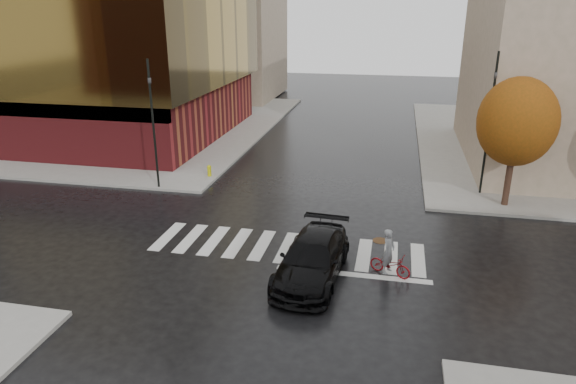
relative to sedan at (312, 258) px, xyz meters
name	(u,v)px	position (x,y,z in m)	size (l,w,h in m)	color
ground	(284,253)	(-1.48, 1.80, -0.79)	(120.00, 120.00, 0.00)	black
sidewalk_nw	(102,123)	(-22.48, 22.80, -0.72)	(30.00, 30.00, 0.15)	gray
crosswalk	(287,247)	(-1.48, 2.30, -0.79)	(12.00, 3.00, 0.01)	silver
office_glass	(55,26)	(-23.48, 19.79, 7.48)	(27.00, 19.00, 16.00)	maroon
building_nw_far	(212,2)	(-17.48, 38.80, 9.36)	(14.00, 12.00, 20.00)	gray
tree_ne_a	(517,122)	(8.52, 9.20, 3.66)	(3.80, 3.80, 6.50)	black
sedan	(312,258)	(0.00, 0.00, 0.00)	(2.23, 5.47, 1.59)	black
cyclist	(390,260)	(2.87, 0.80, -0.15)	(1.75, 1.20, 1.89)	maroon
traffic_light_nw	(153,117)	(-10.13, 8.10, 3.34)	(0.18, 0.15, 7.04)	black
traffic_light_ne	(490,115)	(7.52, 10.80, 3.66)	(0.17, 0.20, 7.51)	black
fire_hydrant	(209,170)	(-7.98, 10.50, -0.27)	(0.24, 0.24, 0.68)	#BFBE0B
manhole	(380,241)	(2.44, 3.80, -0.79)	(0.69, 0.69, 0.01)	#50351C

